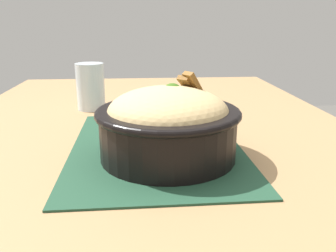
{
  "coord_description": "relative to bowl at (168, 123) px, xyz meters",
  "views": [
    {
      "loc": [
        -0.6,
        0.01,
        0.92
      ],
      "look_at": [
        -0.09,
        -0.03,
        0.76
      ],
      "focal_mm": 37.45,
      "sensor_mm": 36.0,
      "label": 1
    }
  ],
  "objects": [
    {
      "name": "placemat",
      "position": [
        0.05,
        0.02,
        -0.06
      ],
      "size": [
        0.4,
        0.29,
        0.0
      ],
      "primitive_type": "cube",
      "rotation": [
        0.0,
        0.0,
        0.01
      ],
      "color": "#1E422D",
      "rests_on": "table"
    },
    {
      "name": "bowl",
      "position": [
        0.0,
        0.0,
        0.0
      ],
      "size": [
        0.22,
        0.22,
        0.13
      ],
      "color": "black",
      "rests_on": "placemat"
    },
    {
      "name": "fork",
      "position": [
        0.13,
        -0.0,
        -0.05
      ],
      "size": [
        0.02,
        0.13,
        0.0
      ],
      "color": "silver",
      "rests_on": "placemat"
    },
    {
      "name": "drinking_glass",
      "position": [
        0.33,
        0.16,
        -0.01
      ],
      "size": [
        0.07,
        0.07,
        0.11
      ],
      "color": "silver",
      "rests_on": "table"
    },
    {
      "name": "table",
      "position": [
        0.09,
        0.03,
        -0.12
      ],
      "size": [
        1.37,
        0.84,
        0.71
      ],
      "color": "#99754C",
      "rests_on": "ground_plane"
    }
  ]
}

